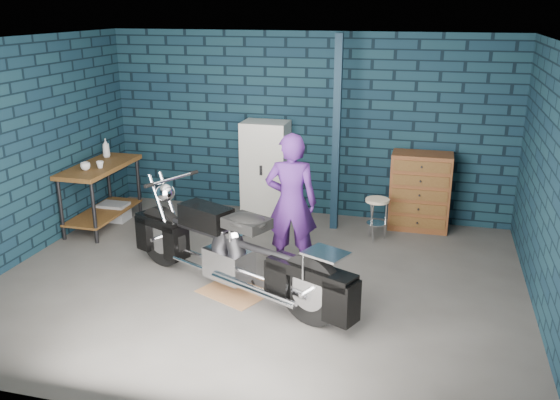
{
  "coord_description": "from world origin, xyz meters",
  "views": [
    {
      "loc": [
        1.84,
        -5.94,
        3.06
      ],
      "look_at": [
        0.19,
        0.3,
        0.92
      ],
      "focal_mm": 38.0,
      "sensor_mm": 36.0,
      "label": 1
    }
  ],
  "objects_px": {
    "workbench": "(102,196)",
    "motorcycle": "(233,244)",
    "locker": "(265,169)",
    "storage_bin": "(114,212)",
    "person": "(291,203)",
    "shop_stool": "(376,219)",
    "tool_chest": "(420,192)"
  },
  "relations": [
    {
      "from": "workbench",
      "to": "motorcycle",
      "type": "relative_size",
      "value": 0.53
    },
    {
      "from": "locker",
      "to": "shop_stool",
      "type": "bearing_deg",
      "value": -18.43
    },
    {
      "from": "motorcycle",
      "to": "shop_stool",
      "type": "height_order",
      "value": "motorcycle"
    },
    {
      "from": "workbench",
      "to": "shop_stool",
      "type": "height_order",
      "value": "workbench"
    },
    {
      "from": "workbench",
      "to": "motorcycle",
      "type": "bearing_deg",
      "value": -31.13
    },
    {
      "from": "workbench",
      "to": "locker",
      "type": "height_order",
      "value": "locker"
    },
    {
      "from": "motorcycle",
      "to": "storage_bin",
      "type": "distance_m",
      "value": 3.08
    },
    {
      "from": "storage_bin",
      "to": "shop_stool",
      "type": "bearing_deg",
      "value": 3.33
    },
    {
      "from": "workbench",
      "to": "shop_stool",
      "type": "xyz_separation_m",
      "value": [
        3.86,
        0.47,
        -0.17
      ]
    },
    {
      "from": "storage_bin",
      "to": "locker",
      "type": "bearing_deg",
      "value": 20.7
    },
    {
      "from": "shop_stool",
      "to": "workbench",
      "type": "bearing_deg",
      "value": -173.06
    },
    {
      "from": "tool_chest",
      "to": "shop_stool",
      "type": "bearing_deg",
      "value": -132.9
    },
    {
      "from": "workbench",
      "to": "locker",
      "type": "xyz_separation_m",
      "value": [
        2.13,
        1.04,
        0.26
      ]
    },
    {
      "from": "motorcycle",
      "to": "locker",
      "type": "bearing_deg",
      "value": 122.59
    },
    {
      "from": "tool_chest",
      "to": "storage_bin",
      "type": "bearing_deg",
      "value": -169.65
    },
    {
      "from": "person",
      "to": "storage_bin",
      "type": "relative_size",
      "value": 4.07
    },
    {
      "from": "workbench",
      "to": "storage_bin",
      "type": "height_order",
      "value": "workbench"
    },
    {
      "from": "person",
      "to": "shop_stool",
      "type": "bearing_deg",
      "value": -135.29
    },
    {
      "from": "motorcycle",
      "to": "locker",
      "type": "distance_m",
      "value": 2.59
    },
    {
      "from": "workbench",
      "to": "shop_stool",
      "type": "relative_size",
      "value": 2.42
    },
    {
      "from": "person",
      "to": "storage_bin",
      "type": "height_order",
      "value": "person"
    },
    {
      "from": "motorcycle",
      "to": "storage_bin",
      "type": "relative_size",
      "value": 6.43
    },
    {
      "from": "locker",
      "to": "workbench",
      "type": "bearing_deg",
      "value": -153.91
    },
    {
      "from": "storage_bin",
      "to": "tool_chest",
      "type": "distance_m",
      "value": 4.46
    },
    {
      "from": "storage_bin",
      "to": "shop_stool",
      "type": "height_order",
      "value": "shop_stool"
    },
    {
      "from": "locker",
      "to": "shop_stool",
      "type": "distance_m",
      "value": 1.87
    },
    {
      "from": "storage_bin",
      "to": "tool_chest",
      "type": "height_order",
      "value": "tool_chest"
    },
    {
      "from": "storage_bin",
      "to": "motorcycle",
      "type": "bearing_deg",
      "value": -35.29
    },
    {
      "from": "locker",
      "to": "tool_chest",
      "type": "bearing_deg",
      "value": 0.0
    },
    {
      "from": "person",
      "to": "shop_stool",
      "type": "xyz_separation_m",
      "value": [
        0.89,
        1.21,
        -0.55
      ]
    },
    {
      "from": "tool_chest",
      "to": "person",
      "type": "bearing_deg",
      "value": -128.71
    },
    {
      "from": "locker",
      "to": "tool_chest",
      "type": "relative_size",
      "value": 1.3
    }
  ]
}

